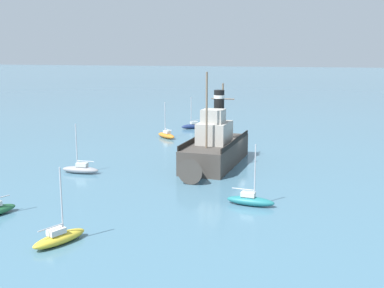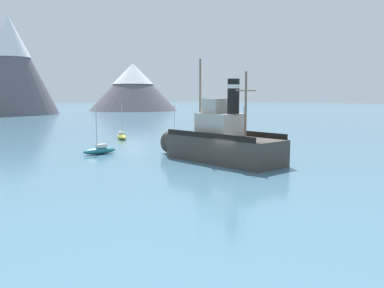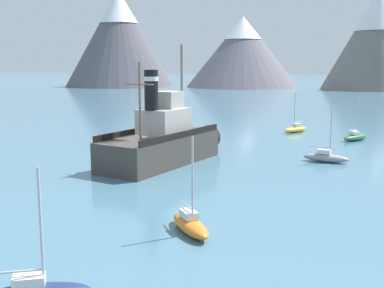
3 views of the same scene
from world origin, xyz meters
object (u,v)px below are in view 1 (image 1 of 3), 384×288
Objects in this scene: sailboat_grey at (80,169)px; old_tugboat at (214,149)px; sailboat_yellow at (59,237)px; sailboat_teal at (250,200)px; sailboat_orange at (166,135)px; sailboat_navy at (193,126)px.

old_tugboat is at bearing -152.55° from sailboat_grey.
sailboat_grey is at bearing -67.41° from sailboat_yellow.
sailboat_teal is (-5.38, 12.25, -1.40)m from old_tugboat.
sailboat_grey is (17.53, -5.94, 0.00)m from sailboat_teal.
sailboat_orange is (9.55, -14.20, -1.40)m from old_tugboat.
sailboat_yellow is 45.89m from sailboat_navy.
sailboat_teal is 37.74m from sailboat_navy.
sailboat_navy is at bearing -69.34° from sailboat_teal.
sailboat_yellow is at bearing 112.59° from sailboat_grey.
old_tugboat is at bearing 123.91° from sailboat_orange.
sailboat_teal is at bearing 113.72° from old_tugboat.
sailboat_grey is at bearing 82.76° from sailboat_orange.
sailboat_yellow is at bearing 96.54° from sailboat_orange.
old_tugboat is 2.99× the size of sailboat_teal.
sailboat_orange is 9.01m from sailboat_navy.
sailboat_yellow is 17.80m from sailboat_grey.
old_tugboat is at bearing -66.28° from sailboat_teal.
sailboat_yellow is 37.19m from sailboat_orange.
sailboat_navy is (-1.61, -8.87, 0.00)m from sailboat_orange.
sailboat_navy is (13.32, -35.32, 0.00)m from sailboat_teal.
sailboat_teal is 18.51m from sailboat_grey.
sailboat_yellow is 1.00× the size of sailboat_teal.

